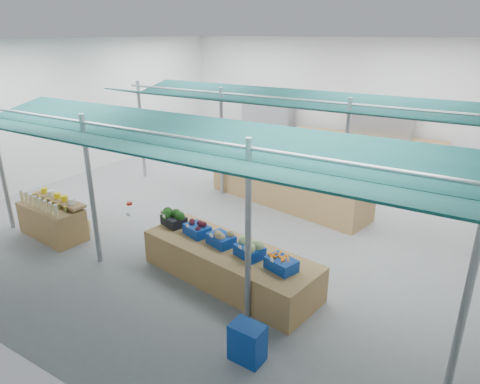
# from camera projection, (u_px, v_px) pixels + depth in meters

# --- Properties ---
(floor) EXTENTS (13.00, 13.00, 0.00)m
(floor) POSITION_uv_depth(u_px,v_px,m) (243.00, 206.00, 11.44)
(floor) COLOR gray
(floor) RESTS_ON ground
(hall) EXTENTS (13.00, 13.00, 13.00)m
(hall) POSITION_uv_depth(u_px,v_px,m) (271.00, 99.00, 11.65)
(hall) COLOR silver
(hall) RESTS_ON ground
(pole_grid) EXTENTS (10.00, 4.60, 3.00)m
(pole_grid) POSITION_uv_depth(u_px,v_px,m) (231.00, 161.00, 9.03)
(pole_grid) COLOR gray
(pole_grid) RESTS_ON floor
(awnings) EXTENTS (9.50, 7.08, 0.30)m
(awnings) POSITION_uv_depth(u_px,v_px,m) (231.00, 116.00, 8.69)
(awnings) COLOR #0A2D2B
(awnings) RESTS_ON pole_grid
(back_shelving_left) EXTENTS (2.00, 0.50, 2.00)m
(back_shelving_left) POSITION_uv_depth(u_px,v_px,m) (267.00, 121.00, 17.09)
(back_shelving_left) COLOR #B23F33
(back_shelving_left) RESTS_ON floor
(back_shelving_right) EXTENTS (2.00, 0.50, 2.00)m
(back_shelving_right) POSITION_uv_depth(u_px,v_px,m) (381.00, 135.00, 14.89)
(back_shelving_right) COLOR #B23F33
(back_shelving_right) RESTS_ON floor
(bottle_shelf) EXTENTS (1.74, 1.19, 1.02)m
(bottle_shelf) POSITION_uv_depth(u_px,v_px,m) (54.00, 219.00, 9.67)
(bottle_shelf) COLOR #9C6E44
(bottle_shelf) RESTS_ON floor
(veg_counter) EXTENTS (3.64, 1.70, 0.68)m
(veg_counter) POSITION_uv_depth(u_px,v_px,m) (229.00, 264.00, 7.93)
(veg_counter) COLOR #9C6E44
(veg_counter) RESTS_ON floor
(fruit_counter) EXTENTS (4.70, 2.00, 0.98)m
(fruit_counter) POSITION_uv_depth(u_px,v_px,m) (287.00, 187.00, 11.43)
(fruit_counter) COLOR #9C6E44
(fruit_counter) RESTS_ON floor
(far_counter) EXTENTS (5.40, 1.45, 0.96)m
(far_counter) POSITION_uv_depth(u_px,v_px,m) (364.00, 149.00, 15.06)
(far_counter) COLOR #9C6E44
(far_counter) RESTS_ON floor
(crate_stack) EXTENTS (0.49, 0.36, 0.57)m
(crate_stack) POSITION_uv_depth(u_px,v_px,m) (247.00, 343.00, 6.01)
(crate_stack) COLOR navy
(crate_stack) RESTS_ON floor
(vendor_left) EXTENTS (0.74, 0.56, 1.83)m
(vendor_left) POSITION_uv_depth(u_px,v_px,m) (267.00, 155.00, 12.74)
(vendor_left) COLOR #192EA3
(vendor_left) RESTS_ON floor
(vendor_right) EXTENTS (1.01, 0.86, 1.83)m
(vendor_right) POSITION_uv_depth(u_px,v_px,m) (324.00, 165.00, 11.86)
(vendor_right) COLOR #A42514
(vendor_right) RESTS_ON floor
(crate_broccoli) EXTENTS (0.58, 0.49, 0.35)m
(crate_broccoli) POSITION_uv_depth(u_px,v_px,m) (174.00, 218.00, 8.67)
(crate_broccoli) COLOR black
(crate_broccoli) RESTS_ON veg_counter
(crate_beets) EXTENTS (0.58, 0.49, 0.29)m
(crate_beets) POSITION_uv_depth(u_px,v_px,m) (197.00, 229.00, 8.26)
(crate_beets) COLOR navy
(crate_beets) RESTS_ON veg_counter
(crate_celeriac) EXTENTS (0.58, 0.49, 0.31)m
(crate_celeriac) POSITION_uv_depth(u_px,v_px,m) (221.00, 238.00, 7.88)
(crate_celeriac) COLOR navy
(crate_celeriac) RESTS_ON veg_counter
(crate_cabbage) EXTENTS (0.58, 0.49, 0.35)m
(crate_cabbage) POSITION_uv_depth(u_px,v_px,m) (250.00, 248.00, 7.46)
(crate_cabbage) COLOR navy
(crate_cabbage) RESTS_ON veg_counter
(crate_carrots) EXTENTS (0.58, 0.49, 0.29)m
(crate_carrots) POSITION_uv_depth(u_px,v_px,m) (281.00, 264.00, 7.06)
(crate_carrots) COLOR navy
(crate_carrots) RESTS_ON veg_counter
(sparrow) EXTENTS (0.12, 0.09, 0.11)m
(sparrow) POSITION_uv_depth(u_px,v_px,m) (164.00, 214.00, 8.64)
(sparrow) COLOR brown
(sparrow) RESTS_ON crate_broccoli
(pole_ribbon) EXTENTS (0.12, 0.12, 0.28)m
(pole_ribbon) POSITION_uv_depth(u_px,v_px,m) (129.00, 205.00, 8.70)
(pole_ribbon) COLOR red
(pole_ribbon) RESTS_ON pole_grid
(apple_heap_yellow) EXTENTS (2.02, 1.40, 0.27)m
(apple_heap_yellow) POSITION_uv_depth(u_px,v_px,m) (254.00, 156.00, 11.82)
(apple_heap_yellow) COLOR #997247
(apple_heap_yellow) RESTS_ON fruit_counter
(apple_heap_red) EXTENTS (1.65, 1.24, 0.27)m
(apple_heap_red) POSITION_uv_depth(u_px,v_px,m) (315.00, 172.00, 10.53)
(apple_heap_red) COLOR #997247
(apple_heap_red) RESTS_ON fruit_counter
(pineapple) EXTENTS (0.14, 0.14, 0.39)m
(pineapple) POSITION_uv_depth(u_px,v_px,m) (357.00, 181.00, 9.79)
(pineapple) COLOR #8C6019
(pineapple) RESTS_ON fruit_counter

